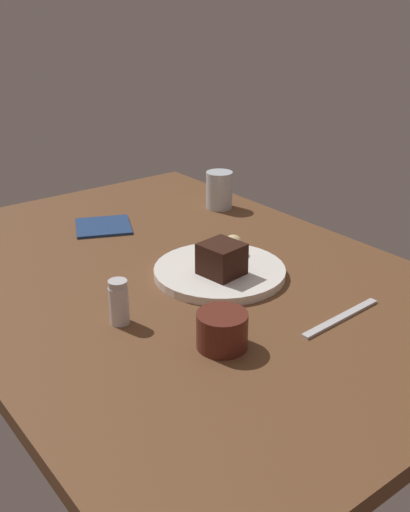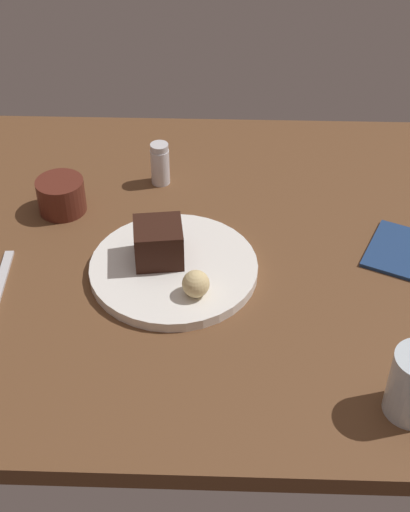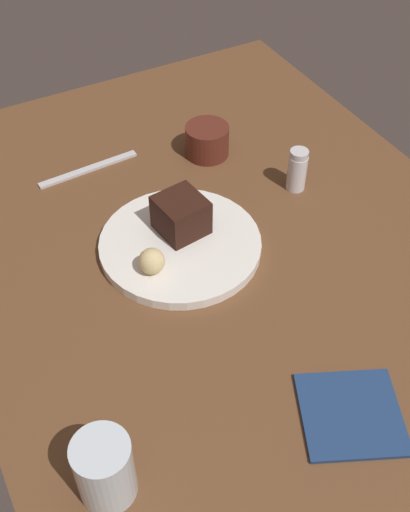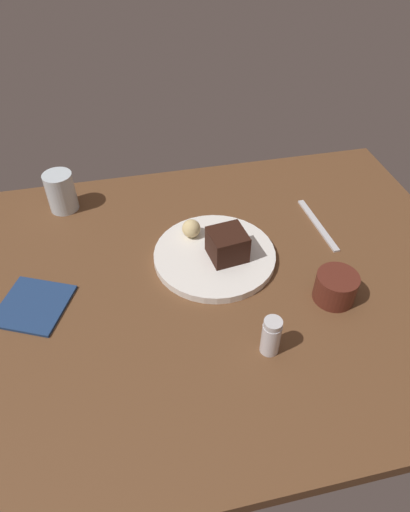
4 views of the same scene
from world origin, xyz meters
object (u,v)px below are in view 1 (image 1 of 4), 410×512
Objects in this scene: water_glass at (219,190)px; coffee_cup at (222,330)px; butter_knife at (341,318)px; folded_napkin at (103,226)px; salt_shaker at (119,302)px; bread_roll at (233,244)px; dessert_plate at (220,271)px; chocolate_cake_slice at (222,259)px.

coffee_cup is at bearing 141.51° from water_glass.
folded_napkin is (63.10, 11.21, 0.05)cm from butter_knife.
butter_knife is at bearing -105.17° from coffee_cup.
salt_shaker reaches higher than coffee_cup.
coffee_cup is at bearing -18.25° from butter_knife.
water_glass is (35.41, -49.98, 0.87)cm from salt_shaker.
bread_roll is 0.21× the size of butter_knife.
coffee_cup reaches higher than folded_napkin.
bread_roll is 35.70cm from folded_napkin.
dessert_plate is 8.07cm from bread_roll.
salt_shaker is at bearing 125.32° from water_glass.
butter_knife is at bearing -169.92° from folded_napkin.
chocolate_cake_slice is 25.11cm from butter_knife.
coffee_cup is (-20.15, 15.80, 2.11)cm from dessert_plate.
dessert_plate is at bearing -80.83° from salt_shaker.
butter_knife is (-5.82, -21.48, -2.69)cm from coffee_cup.
salt_shaker is 0.42× the size of butter_knife.
bread_roll is (6.02, -7.98, -1.07)cm from chocolate_cake_slice.
bread_roll is at bearing -94.80° from butter_knife.
dessert_plate reaches higher than folded_napkin.
chocolate_cake_slice reaches higher than folded_napkin.
salt_shaker is 18.50cm from coffee_cup.
coffee_cup is at bearing 141.10° from chocolate_cake_slice.
chocolate_cake_slice reaches higher than butter_knife.
water_glass reaches higher than butter_knife.
water_glass reaches higher than coffee_cup.
chocolate_cake_slice and salt_shaker have the same top height.
chocolate_cake_slice is 0.90× the size of coffee_cup.
coffee_cup is 0.43× the size of butter_knife.
dessert_plate is at bearing -171.52° from folded_napkin.
butter_knife is at bearing -125.80° from salt_shaker.
folded_napkin is at bearing 5.97° from chocolate_cake_slice.
bread_roll is at bearing -43.16° from coffee_cup.
chocolate_cake_slice is 0.58× the size of folded_napkin.
folded_napkin is at bearing 19.91° from bread_roll.
chocolate_cake_slice is at bearing 127.04° from bread_roll.
folded_napkin reaches higher than butter_knife.
butter_knife is at bearing -163.33° from chocolate_cake_slice.
chocolate_cake_slice is 10.05cm from bread_roll.
water_glass is 65.89cm from coffee_cup.
bread_roll is 32.29cm from salt_shaker.
salt_shaker is at bearing 99.17° from dessert_plate.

